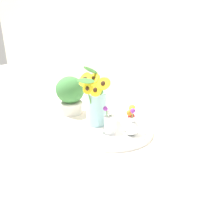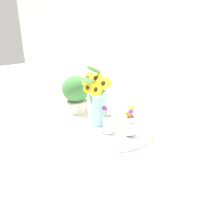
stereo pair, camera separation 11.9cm
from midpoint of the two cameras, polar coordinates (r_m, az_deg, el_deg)
The scene contains 7 objects.
ground_plane at distance 1.20m, azimuth 1.63°, elevation -6.14°, with size 6.00×6.00×0.00m, color silver.
wall_back at distance 1.61m, azimuth 16.89°, elevation 25.43°, with size 3.60×0.06×1.40m.
serving_tray at distance 1.23m, azimuth 2.77°, elevation -4.92°, with size 0.45×0.45×0.02m.
mason_jar_sunflowers at distance 1.25m, azimuth -1.12°, elevation 2.30°, with size 0.23×0.22×0.33m.
vase_small_center at distance 1.15m, azimuth 2.12°, elevation -2.73°, with size 0.06×0.06×0.15m.
vase_bulb_right at distance 1.14m, azimuth 7.79°, elevation -3.27°, with size 0.08×0.09×0.16m.
potted_plant at distance 1.51m, azimuth -7.15°, elevation 4.82°, with size 0.19×0.19×0.26m.
Camera 2 is at (0.70, -0.82, 0.53)m, focal length 35.00 mm.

